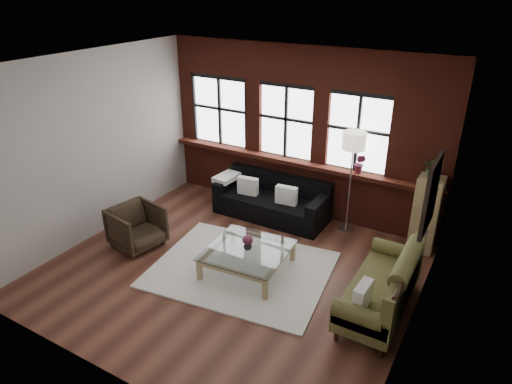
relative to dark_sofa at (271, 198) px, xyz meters
The scene contains 26 objects.
floor 1.96m from the dark_sofa, 80.89° to the right, with size 5.50×5.50×0.00m, color #4A261B.
ceiling 3.40m from the dark_sofa, 80.89° to the right, with size 5.50×5.50×0.00m, color white.
wall_back 1.38m from the dark_sofa, 63.09° to the left, with size 5.50×5.50×0.00m, color #B7B1AA.
wall_front 4.57m from the dark_sofa, 86.04° to the right, with size 5.50×5.50×0.00m, color #B7B1AA.
wall_left 3.32m from the dark_sofa, 142.15° to the right, with size 5.00×5.00×0.00m, color #B7B1AA.
wall_right 3.79m from the dark_sofa, 31.88° to the right, with size 5.00×5.00×0.00m, color #B7B1AA.
brick_backwall 1.36m from the dark_sofa, 60.58° to the left, with size 5.50×0.12×3.20m, color #5D2016, non-canonical shape.
sill_ledge 0.84m from the dark_sofa, 55.91° to the left, with size 5.50×0.30×0.08m, color #5D2016.
window_left 2.09m from the dark_sofa, 159.81° to the left, with size 1.38×0.10×1.50m, color black, non-canonical shape.
window_mid 1.46m from the dark_sofa, 89.53° to the left, with size 1.38×0.10×1.50m, color black, non-canonical shape.
window_right 2.03m from the dark_sofa, 21.38° to the left, with size 1.38×0.10×1.50m, color black, non-canonical shape.
wall_poster 3.72m from the dark_sofa, 27.88° to the right, with size 0.05×0.74×0.94m, color black, non-canonical shape.
shag_rug 1.93m from the dark_sofa, 76.54° to the right, with size 2.72×2.13×0.03m, color silver.
dark_sofa is the anchor object (origin of this frame).
pillow_a 0.51m from the dark_sofa, 167.88° to the right, with size 0.40×0.14×0.34m, color white.
pillow_b 0.42m from the dark_sofa, 15.43° to the right, with size 0.40×0.14×0.34m, color white.
vintage_settee 3.12m from the dark_sofa, 33.36° to the right, with size 0.85×1.91×1.02m, color brown, non-canonical shape.
pillow_settee 3.42m from the dark_sofa, 42.30° to the right, with size 0.14×0.38×0.34m, color white.
armchair 2.57m from the dark_sofa, 125.58° to the right, with size 0.78×0.80×0.73m, color black.
coffee_table 1.89m from the dark_sofa, 73.27° to the right, with size 1.22×1.22×0.41m, color #A28758, non-canonical shape.
vase 1.88m from the dark_sofa, 73.27° to the right, with size 0.13×0.13×0.14m, color #B2B2B2.
flowers 1.89m from the dark_sofa, 73.27° to the right, with size 0.16×0.16×0.16m, color maroon.
drawer_chest 2.80m from the dark_sofa, ahead, with size 0.41×0.41×1.33m, color #A28758.
potted_plant_top 3.01m from the dark_sofa, ahead, with size 0.33×0.28×0.36m, color #2D5923.
floor_lamp 1.59m from the dark_sofa, ahead, with size 0.40×0.40×2.03m, color #A5A5A8, non-canonical shape.
sill_plant 1.81m from the dark_sofa, 15.38° to the left, with size 0.20×0.16×0.37m, color maroon.
Camera 1 is at (3.36, -5.07, 4.24)m, focal length 32.00 mm.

